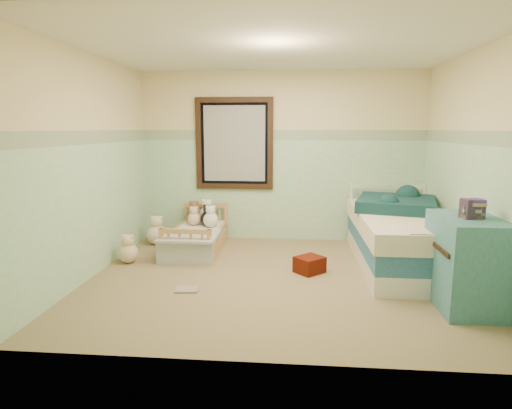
# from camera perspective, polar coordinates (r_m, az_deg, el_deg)

# --- Properties ---
(floor) EXTENTS (4.20, 3.60, 0.02)m
(floor) POSITION_cam_1_polar(r_m,az_deg,el_deg) (4.95, 2.55, -9.82)
(floor) COLOR #806C4F
(floor) RESTS_ON ground
(ceiling) EXTENTS (4.20, 3.60, 0.02)m
(ceiling) POSITION_cam_1_polar(r_m,az_deg,el_deg) (4.73, 2.80, 20.24)
(ceiling) COLOR silver
(ceiling) RESTS_ON wall_back
(wall_back) EXTENTS (4.20, 0.04, 2.50)m
(wall_back) POSITION_cam_1_polar(r_m,az_deg,el_deg) (6.47, 3.35, 6.28)
(wall_back) COLOR beige
(wall_back) RESTS_ON floor
(wall_front) EXTENTS (4.20, 0.04, 2.50)m
(wall_front) POSITION_cam_1_polar(r_m,az_deg,el_deg) (2.89, 1.13, 1.70)
(wall_front) COLOR beige
(wall_front) RESTS_ON floor
(wall_left) EXTENTS (0.04, 3.60, 2.50)m
(wall_left) POSITION_cam_1_polar(r_m,az_deg,el_deg) (5.21, -21.18, 4.72)
(wall_left) COLOR beige
(wall_left) RESTS_ON floor
(wall_right) EXTENTS (0.04, 3.60, 2.50)m
(wall_right) POSITION_cam_1_polar(r_m,az_deg,el_deg) (5.04, 27.31, 4.14)
(wall_right) COLOR beige
(wall_right) RESTS_ON floor
(wainscot_mint) EXTENTS (4.20, 0.01, 1.50)m
(wainscot_mint) POSITION_cam_1_polar(r_m,az_deg,el_deg) (6.51, 3.31, 1.87)
(wainscot_mint) COLOR #8DC593
(wainscot_mint) RESTS_ON floor
(border_strip) EXTENTS (4.20, 0.01, 0.15)m
(border_strip) POSITION_cam_1_polar(r_m,az_deg,el_deg) (6.44, 3.38, 9.15)
(border_strip) COLOR #4F7357
(border_strip) RESTS_ON wall_back
(window_frame) EXTENTS (1.16, 0.06, 1.36)m
(window_frame) POSITION_cam_1_polar(r_m,az_deg,el_deg) (6.48, -2.90, 8.06)
(window_frame) COLOR black
(window_frame) RESTS_ON wall_back
(window_blinds) EXTENTS (0.92, 0.01, 1.12)m
(window_blinds) POSITION_cam_1_polar(r_m,az_deg,el_deg) (6.49, -2.89, 8.06)
(window_blinds) COLOR #B4B4B0
(window_blinds) RESTS_ON window_frame
(toddler_bed_frame) EXTENTS (0.66, 1.33, 0.17)m
(toddler_bed_frame) POSITION_cam_1_polar(r_m,az_deg,el_deg) (6.07, -7.83, -5.22)
(toddler_bed_frame) COLOR #B3864A
(toddler_bed_frame) RESTS_ON floor
(toddler_mattress) EXTENTS (0.61, 1.27, 0.12)m
(toddler_mattress) POSITION_cam_1_polar(r_m,az_deg,el_deg) (6.03, -7.86, -3.88)
(toddler_mattress) COLOR silver
(toddler_mattress) RESTS_ON toddler_bed_frame
(patchwork_quilt) EXTENTS (0.72, 0.66, 0.03)m
(patchwork_quilt) POSITION_cam_1_polar(r_m,az_deg,el_deg) (5.62, -8.81, -4.14)
(patchwork_quilt) COLOR #7392CD
(patchwork_quilt) RESTS_ON toddler_mattress
(plush_bed_brown) EXTENTS (0.22, 0.22, 0.22)m
(plush_bed_brown) POSITION_cam_1_polar(r_m,az_deg,el_deg) (6.50, -8.20, -1.36)
(plush_bed_brown) COLOR brown
(plush_bed_brown) RESTS_ON toddler_mattress
(plush_bed_white) EXTENTS (0.23, 0.23, 0.23)m
(plush_bed_white) POSITION_cam_1_polar(r_m,az_deg,el_deg) (6.46, -6.48, -1.32)
(plush_bed_white) COLOR white
(plush_bed_white) RESTS_ON toddler_mattress
(plush_bed_tan) EXTENTS (0.19, 0.19, 0.19)m
(plush_bed_tan) POSITION_cam_1_polar(r_m,az_deg,el_deg) (6.29, -8.21, -1.89)
(plush_bed_tan) COLOR beige
(plush_bed_tan) RESTS_ON toddler_mattress
(plush_bed_dark) EXTENTS (0.19, 0.19, 0.19)m
(plush_bed_dark) POSITION_cam_1_polar(r_m,az_deg,el_deg) (6.24, -6.16, -1.93)
(plush_bed_dark) COLOR black
(plush_bed_dark) RESTS_ON toddler_mattress
(plush_floor_cream) EXTENTS (0.29, 0.29, 0.29)m
(plush_floor_cream) POSITION_cam_1_polar(r_m,az_deg,el_deg) (6.46, -13.00, -3.92)
(plush_floor_cream) COLOR beige
(plush_floor_cream) RESTS_ON floor
(plush_floor_tan) EXTENTS (0.25, 0.25, 0.25)m
(plush_floor_tan) POSITION_cam_1_polar(r_m,az_deg,el_deg) (5.68, -16.57, -6.21)
(plush_floor_tan) COLOR beige
(plush_floor_tan) RESTS_ON floor
(twin_bed_frame) EXTENTS (1.09, 2.18, 0.22)m
(twin_bed_frame) POSITION_cam_1_polar(r_m,az_deg,el_deg) (5.62, 18.94, -6.65)
(twin_bed_frame) COLOR white
(twin_bed_frame) RESTS_ON floor
(twin_boxspring) EXTENTS (1.09, 2.18, 0.22)m
(twin_boxspring) POSITION_cam_1_polar(r_m,az_deg,el_deg) (5.56, 19.06, -4.48)
(twin_boxspring) COLOR navy
(twin_boxspring) RESTS_ON twin_bed_frame
(twin_mattress) EXTENTS (1.13, 2.22, 0.22)m
(twin_mattress) POSITION_cam_1_polar(r_m,az_deg,el_deg) (5.51, 19.19, -2.26)
(twin_mattress) COLOR white
(twin_mattress) RESTS_ON twin_boxspring
(teal_blanket) EXTENTS (1.14, 1.18, 0.14)m
(teal_blanket) POSITION_cam_1_polar(r_m,az_deg,el_deg) (5.76, 18.10, 0.12)
(teal_blanket) COLOR #102E2D
(teal_blanket) RESTS_ON twin_mattress
(dresser) EXTENTS (0.54, 0.86, 0.86)m
(dresser) POSITION_cam_1_polar(r_m,az_deg,el_deg) (4.53, 26.07, -6.89)
(dresser) COLOR #2D6974
(dresser) RESTS_ON floor
(book_stack) EXTENTS (0.20, 0.17, 0.18)m
(book_stack) POSITION_cam_1_polar(r_m,az_deg,el_deg) (4.38, 26.75, -0.49)
(book_stack) COLOR #411E26
(book_stack) RESTS_ON dresser
(red_pillow) EXTENTS (0.40, 0.40, 0.19)m
(red_pillow) POSITION_cam_1_polar(r_m,az_deg,el_deg) (5.14, 7.10, -7.92)
(red_pillow) COLOR maroon
(red_pillow) RESTS_ON floor
(floor_book) EXTENTS (0.25, 0.20, 0.02)m
(floor_book) POSITION_cam_1_polar(r_m,az_deg,el_deg) (4.64, -9.12, -11.07)
(floor_book) COLOR gold
(floor_book) RESTS_ON floor
(extra_plush_0) EXTENTS (0.20, 0.20, 0.20)m
(extra_plush_0) POSITION_cam_1_polar(r_m,az_deg,el_deg) (6.28, -6.41, -1.79)
(extra_plush_0) COLOR black
(extra_plush_0) RESTS_ON toddler_mattress
(extra_plush_1) EXTENTS (0.16, 0.16, 0.16)m
(extra_plush_1) POSITION_cam_1_polar(r_m,az_deg,el_deg) (6.25, -6.15, -2.01)
(extra_plush_1) COLOR white
(extra_plush_1) RESTS_ON toddler_mattress
(extra_plush_2) EXTENTS (0.21, 0.21, 0.21)m
(extra_plush_2) POSITION_cam_1_polar(r_m,az_deg,el_deg) (6.12, -6.02, -2.03)
(extra_plush_2) COLOR white
(extra_plush_2) RESTS_ON toddler_mattress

